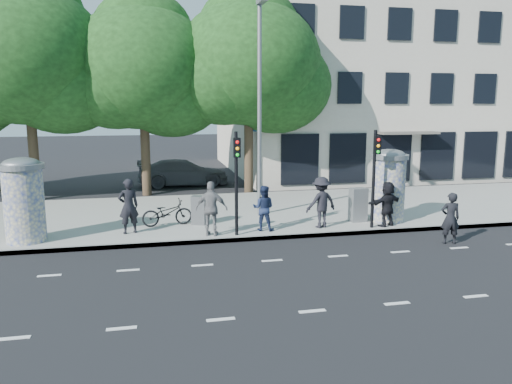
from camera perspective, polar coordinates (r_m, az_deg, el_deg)
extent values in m
plane|color=black|center=(13.12, 3.35, -9.69)|extent=(120.00, 120.00, 0.00)
cube|color=gray|center=(20.15, -2.34, -2.39)|extent=(40.00, 8.00, 0.15)
cube|color=slate|center=(16.39, 0.03, -5.33)|extent=(40.00, 0.10, 0.16)
cube|color=silver|center=(11.17, 6.44, -13.38)|extent=(32.00, 0.12, 0.01)
cube|color=silver|center=(14.40, 1.86, -7.84)|extent=(32.00, 0.12, 0.01)
cylinder|color=beige|center=(17.13, -24.97, -1.40)|extent=(1.20, 1.20, 2.30)
cylinder|color=slate|center=(16.95, -25.28, 2.68)|extent=(1.36, 1.36, 0.16)
ellipsoid|color=slate|center=(16.94, -25.30, 2.94)|extent=(1.10, 1.10, 0.38)
cylinder|color=beige|center=(18.92, 14.86, 0.23)|extent=(1.20, 1.20, 2.30)
cylinder|color=slate|center=(18.75, 15.03, 3.93)|extent=(1.36, 1.36, 0.16)
ellipsoid|color=slate|center=(18.74, 15.04, 4.18)|extent=(1.10, 1.10, 0.38)
cylinder|color=black|center=(16.18, -2.27, 0.90)|extent=(0.11, 0.11, 3.40)
cube|color=black|center=(15.86, -2.18, 5.08)|extent=(0.22, 0.14, 0.62)
cylinder|color=black|center=(17.64, 13.29, 1.41)|extent=(0.11, 0.11, 3.40)
cube|color=black|center=(17.34, 13.70, 5.24)|extent=(0.22, 0.14, 0.62)
cylinder|color=slate|center=(19.04, 0.39, 9.25)|extent=(0.16, 0.16, 8.00)
cube|color=slate|center=(18.99, 0.69, 21.08)|extent=(0.25, 0.90, 0.18)
cylinder|color=#38281C|center=(25.02, -24.10, 4.49)|extent=(0.44, 0.44, 4.73)
ellipsoid|color=black|center=(25.01, -24.80, 13.98)|extent=(7.20, 7.20, 6.12)
cylinder|color=#38281C|center=(24.69, -12.53, 4.70)|extent=(0.44, 0.44, 4.41)
ellipsoid|color=black|center=(24.64, -12.88, 13.70)|extent=(6.80, 6.80, 5.78)
cylinder|color=#38281C|center=(24.76, -0.85, 5.16)|extent=(0.44, 0.44, 4.59)
ellipsoid|color=black|center=(24.74, -0.87, 14.50)|extent=(7.00, 7.00, 5.95)
cube|color=#BFB2A0|center=(35.41, 13.85, 12.38)|extent=(20.00, 15.00, 12.00)
cube|color=black|center=(28.90, 20.01, 3.89)|extent=(18.00, 0.10, 2.60)
cube|color=#59544C|center=(27.49, 17.01, 6.49)|extent=(3.20, 0.90, 0.12)
cube|color=#194C8C|center=(25.06, 1.34, 7.30)|extent=(1.60, 0.06, 0.30)
imported|color=black|center=(17.29, -24.97, -2.51)|extent=(0.84, 0.62, 1.59)
imported|color=black|center=(17.07, -14.37, -1.58)|extent=(0.77, 0.62, 1.85)
imported|color=#1B2645|center=(16.96, 0.85, -1.85)|extent=(0.91, 0.82, 1.55)
imported|color=black|center=(17.48, 7.45, -1.18)|extent=(1.28, 0.92, 1.78)
imported|color=slate|center=(16.32, -5.10, -1.91)|extent=(1.19, 0.91, 1.80)
imported|color=black|center=(18.13, 14.77, -1.32)|extent=(1.57, 1.00, 1.59)
imported|color=black|center=(17.05, 21.32, -2.80)|extent=(0.68, 0.52, 1.66)
imported|color=black|center=(17.93, -10.13, -2.35)|extent=(0.87, 1.84, 0.93)
cube|color=#5B5D5F|center=(17.95, -6.52, -2.07)|extent=(0.60, 0.53, 1.04)
cube|color=gray|center=(18.65, 11.59, -1.44)|extent=(0.61, 0.46, 1.24)
imported|color=#595A61|center=(27.49, -8.34, 2.22)|extent=(2.05, 4.89, 1.41)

